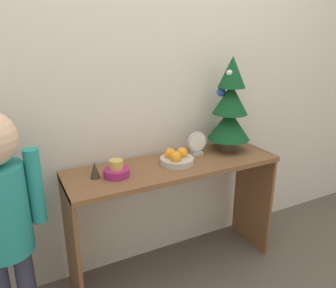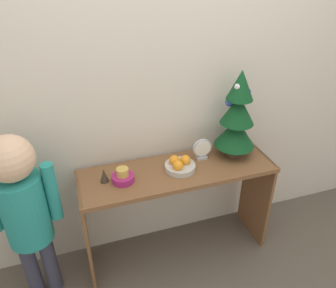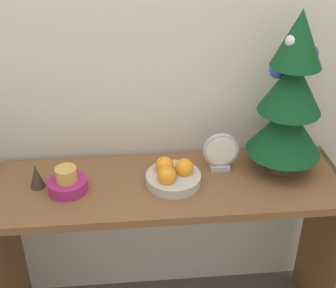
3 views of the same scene
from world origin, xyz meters
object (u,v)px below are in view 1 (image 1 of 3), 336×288
(fruit_bowl, at_px, (177,158))
(figurine, at_px, (95,170))
(desk_clock, at_px, (197,144))
(singing_bowl, at_px, (116,170))
(mini_tree, at_px, (230,107))

(fruit_bowl, distance_m, figurine, 0.48)
(fruit_bowl, height_order, desk_clock, desk_clock)
(fruit_bowl, height_order, figurine, figurine)
(singing_bowl, relative_size, desk_clock, 0.92)
(fruit_bowl, distance_m, desk_clock, 0.20)
(mini_tree, height_order, singing_bowl, mini_tree)
(singing_bowl, height_order, desk_clock, desk_clock)
(desk_clock, bearing_deg, mini_tree, -3.88)
(mini_tree, relative_size, fruit_bowl, 3.04)
(fruit_bowl, bearing_deg, singing_bowl, -178.37)
(fruit_bowl, height_order, singing_bowl, singing_bowl)
(mini_tree, bearing_deg, desk_clock, 176.12)
(singing_bowl, bearing_deg, desk_clock, 8.44)
(mini_tree, height_order, desk_clock, mini_tree)
(mini_tree, relative_size, singing_bowl, 4.36)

